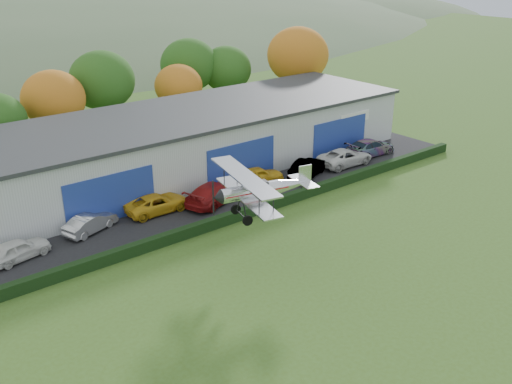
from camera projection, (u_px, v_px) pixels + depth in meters
ground at (415, 323)px, 30.82m from camera, size 300.00×300.00×0.00m
apron at (230, 191)px, 47.67m from camera, size 48.00×9.00×0.05m
hedge at (266, 206)px, 44.07m from camera, size 46.00×0.60×0.80m
hangar at (202, 137)px, 52.83m from camera, size 40.60×12.60×5.30m
tree_belt at (98, 88)px, 58.41m from camera, size 75.70×13.22×10.12m
car_0 at (18, 249)px, 36.86m from camera, size 4.35×2.41×1.40m
car_1 at (90, 223)px, 40.54m from camera, size 4.33×2.70×1.35m
car_2 at (157, 203)px, 43.64m from camera, size 5.04×2.38×1.39m
car_3 at (215, 193)px, 45.21m from camera, size 6.18×3.97×1.67m
car_4 at (258, 176)px, 48.85m from camera, size 4.75×2.61×1.53m
car_5 at (308, 168)px, 50.54m from camera, size 5.15×3.40×1.60m
car_6 at (345, 157)px, 53.29m from camera, size 5.62×2.77×1.54m
car_7 at (370, 147)px, 55.90m from camera, size 5.53×2.39×1.59m
biplane at (259, 189)px, 36.24m from camera, size 7.00×7.96×2.96m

